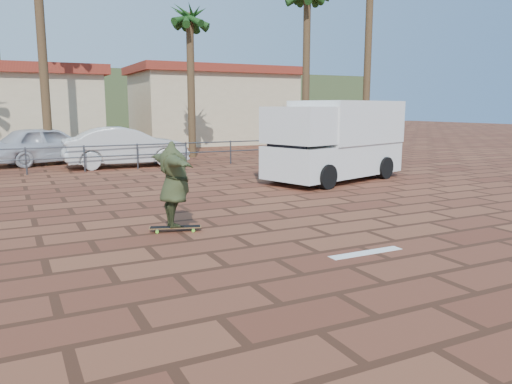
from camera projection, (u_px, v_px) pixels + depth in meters
ground at (294, 241)px, 9.12m from camera, size 120.00×120.00×0.00m
paint_stripe at (366, 253)px, 8.37m from camera, size 1.40×0.22×0.01m
guardrail at (137, 152)px, 19.59m from camera, size 24.06×0.06×1.00m
palm_center at (190, 21)px, 23.26m from camera, size 2.40×2.40×7.75m
building_east at (213, 105)px, 33.38m from camera, size 10.60×6.60×5.00m
hill_front at (52, 101)px, 52.71m from camera, size 70.00×18.00×6.00m
longboard at (175, 227)px, 9.79m from camera, size 1.02×0.53×0.10m
skateboarder at (174, 184)px, 9.65m from camera, size 0.62×2.08×1.68m
campervan at (336, 139)px, 16.49m from camera, size 5.44×3.53×2.62m
car_silver at (48, 145)px, 21.26m from camera, size 5.13×3.18×1.63m
car_white at (126, 147)px, 20.35m from camera, size 4.93×1.82×1.61m
street_sign at (298, 128)px, 22.69m from camera, size 0.43×0.06×2.12m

